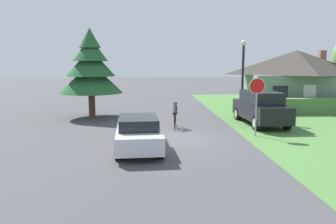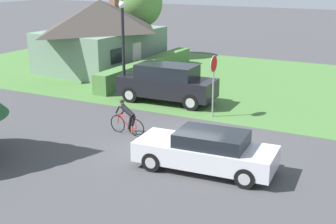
{
  "view_description": "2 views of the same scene",
  "coord_description": "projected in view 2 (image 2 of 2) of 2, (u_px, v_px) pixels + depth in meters",
  "views": [
    {
      "loc": [
        -0.97,
        -15.15,
        3.56
      ],
      "look_at": [
        -0.16,
        1.51,
        1.07
      ],
      "focal_mm": 35.0,
      "sensor_mm": 36.0,
      "label": 1
    },
    {
      "loc": [
        -15.07,
        -7.24,
        6.48
      ],
      "look_at": [
        0.84,
        1.05,
        1.03
      ],
      "focal_mm": 50.0,
      "sensor_mm": 36.0,
      "label": 2
    }
  ],
  "objects": [
    {
      "name": "parked_suv_right",
      "position": [
        167.0,
        83.0,
        23.63
      ],
      "size": [
        2.09,
        5.01,
        1.96
      ],
      "rotation": [
        0.0,
        0.0,
        1.61
      ],
      "color": "black",
      "rests_on": "ground"
    },
    {
      "name": "stop_sign",
      "position": [
        214.0,
        73.0,
        20.95
      ],
      "size": [
        0.77,
        0.07,
        2.85
      ],
      "rotation": [
        0.0,
        0.0,
        3.15
      ],
      "color": "gray",
      "rests_on": "ground"
    },
    {
      "name": "cottage_house",
      "position": [
        101.0,
        34.0,
        31.39
      ],
      "size": [
        8.71,
        6.7,
        4.64
      ],
      "rotation": [
        0.0,
        0.0,
        -0.06
      ],
      "color": "slate",
      "rests_on": "ground"
    },
    {
      "name": "street_lamp",
      "position": [
        123.0,
        40.0,
        23.6
      ],
      "size": [
        0.35,
        0.35,
        5.08
      ],
      "color": "black",
      "rests_on": "ground"
    },
    {
      "name": "hedge_row",
      "position": [
        148.0,
        68.0,
        29.37
      ],
      "size": [
        10.48,
        0.9,
        1.12
      ],
      "primitive_type": "cube",
      "color": "#4C7A3D",
      "rests_on": "ground"
    },
    {
      "name": "deciduous_tree_right",
      "position": [
        139.0,
        3.0,
        35.14
      ],
      "size": [
        3.6,
        3.6,
        6.02
      ],
      "color": "#4C3823",
      "rests_on": "ground"
    },
    {
      "name": "grass_verge_right",
      "position": [
        204.0,
        78.0,
        29.36
      ],
      "size": [
        16.0,
        36.0,
        0.01
      ],
      "primitive_type": "cube",
      "color": "#477538",
      "rests_on": "ground"
    },
    {
      "name": "sedan_left_lane",
      "position": [
        206.0,
        151.0,
        15.61
      ],
      "size": [
        2.09,
        4.8,
        1.38
      ],
      "rotation": [
        0.0,
        0.0,
        1.64
      ],
      "color": "silver",
      "rests_on": "ground"
    },
    {
      "name": "cyclist",
      "position": [
        127.0,
        118.0,
        19.08
      ],
      "size": [
        0.44,
        1.73,
        1.45
      ],
      "rotation": [
        0.0,
        0.0,
        1.46
      ],
      "color": "black",
      "rests_on": "ground"
    },
    {
      "name": "ground_plane",
      "position": [
        182.0,
        147.0,
        17.87
      ],
      "size": [
        140.0,
        140.0,
        0.0
      ],
      "primitive_type": "plane",
      "color": "#424244"
    }
  ]
}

